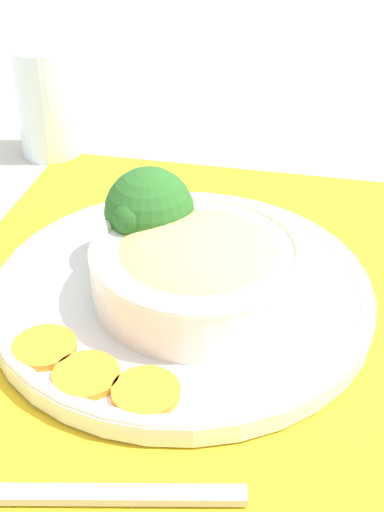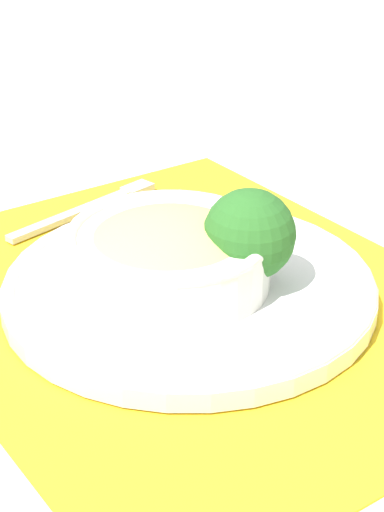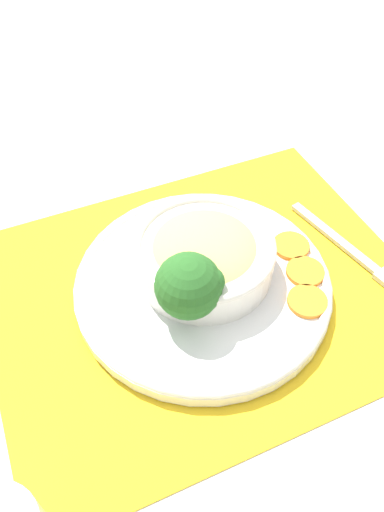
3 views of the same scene
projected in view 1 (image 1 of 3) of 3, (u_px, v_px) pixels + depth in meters
ground_plane at (182, 306)px, 0.59m from camera, size 4.00×4.00×0.00m
placemat at (182, 304)px, 0.58m from camera, size 0.54×0.44×0.00m
plate at (182, 291)px, 0.58m from camera, size 0.31×0.31×0.02m
bowl at (198, 265)px, 0.55m from camera, size 0.17×0.17×0.06m
broccoli_floret at (149, 212)px, 0.58m from camera, size 0.07×0.07×0.08m
carrot_slice_near at (45, 347)px, 0.51m from camera, size 0.05×0.05×0.01m
carrot_slice_middle at (86, 375)px, 0.48m from camera, size 0.05×0.05×0.01m
carrot_slice_far at (146, 392)px, 0.47m from camera, size 0.05×0.05×0.01m
water_glass at (48, 108)px, 0.80m from camera, size 0.07×0.07×0.12m
fork at (62, 495)px, 0.42m from camera, size 0.04×0.18×0.01m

